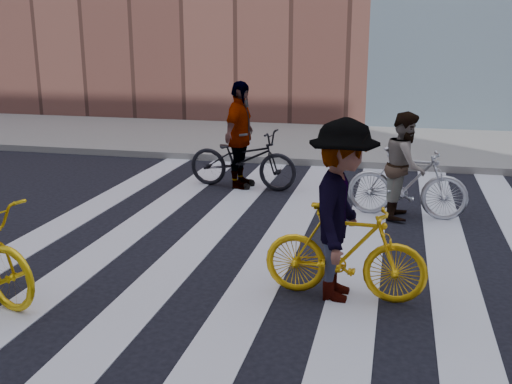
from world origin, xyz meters
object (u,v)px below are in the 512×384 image
(bike_silver_mid, at_px, (407,183))
(rider_mid, at_px, (405,165))
(rider_right, at_px, (342,211))
(rider_rear, at_px, (240,135))
(bike_dark_rear, at_px, (243,159))
(bike_yellow_right, at_px, (345,252))

(bike_silver_mid, distance_m, rider_mid, 0.28)
(rider_right, height_order, rider_rear, rider_rear)
(rider_mid, xyz_separation_m, rider_right, (-0.67, -3.15, 0.15))
(bike_silver_mid, distance_m, bike_dark_rear, 3.14)
(bike_dark_rear, height_order, rider_right, rider_right)
(bike_silver_mid, bearing_deg, bike_dark_rear, 72.65)
(bike_dark_rear, height_order, rider_rear, rider_rear)
(rider_rear, bearing_deg, bike_silver_mid, -105.24)
(bike_silver_mid, relative_size, rider_right, 0.93)
(rider_rear, bearing_deg, bike_yellow_right, -145.69)
(bike_silver_mid, bearing_deg, bike_yellow_right, 172.55)
(bike_dark_rear, bearing_deg, rider_right, -146.73)
(rider_rear, bearing_deg, bike_dark_rear, -83.74)
(bike_dark_rear, relative_size, rider_mid, 1.26)
(bike_yellow_right, distance_m, rider_mid, 3.22)
(rider_mid, height_order, rider_right, rider_right)
(bike_silver_mid, height_order, rider_rear, rider_rear)
(bike_yellow_right, distance_m, rider_rear, 4.92)
(bike_silver_mid, height_order, rider_right, rider_right)
(bike_yellow_right, height_order, rider_mid, rider_mid)
(bike_silver_mid, bearing_deg, rider_right, 171.68)
(bike_yellow_right, relative_size, bike_dark_rear, 0.84)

